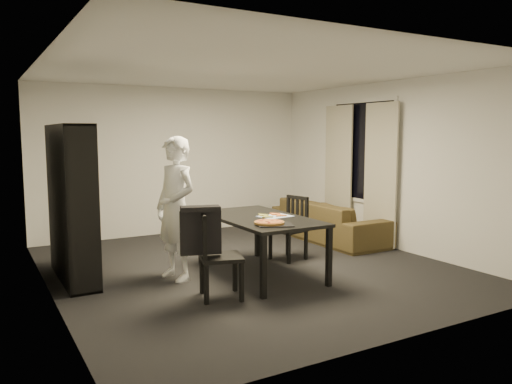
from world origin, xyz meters
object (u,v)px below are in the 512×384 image
dining_table (260,222)px  bookshelf (72,203)px  person (176,208)px  sofa (329,220)px  chair_left (213,250)px  pepperoni_pizza (269,222)px  chair_right (292,223)px  baking_tray (275,225)px

dining_table → bookshelf: bearing=155.3°
person → sofa: 3.24m
chair_left → pepperoni_pizza: chair_left is taller
chair_right → bookshelf: bearing=-113.1°
chair_left → dining_table: bearing=-42.1°
bookshelf → baking_tray: (1.96, -1.55, -0.20)m
baking_tray → bookshelf: bearing=141.6°
baking_tray → pepperoni_pizza: 0.07m
dining_table → baking_tray: 0.61m
pepperoni_pizza → baking_tray: bearing=-52.0°
baking_tray → person: bearing=132.7°
chair_right → baking_tray: size_ratio=2.25×
person → pepperoni_pizza: 1.19m
bookshelf → chair_right: 2.99m
pepperoni_pizza → sofa: pepperoni_pizza is taller
dining_table → pepperoni_pizza: 0.57m
baking_tray → chair_left: bearing=177.8°
chair_left → chair_right: chair_left is taller
bookshelf → baking_tray: bearing=-38.4°
pepperoni_pizza → sofa: (2.25, 1.76, -0.44)m
bookshelf → person: 1.27m
person → bookshelf: bearing=-136.0°
chair_left → baking_tray: size_ratio=2.37×
person → baking_tray: 1.27m
bookshelf → pepperoni_pizza: (1.92, -1.50, -0.18)m
chair_left → sofa: bearing=-42.5°
dining_table → chair_right: size_ratio=1.99×
chair_left → pepperoni_pizza: 0.77m
sofa → chair_right: bearing=121.1°
chair_left → baking_tray: bearing=-75.6°
baking_tray → sofa: size_ratio=0.18×
baking_tray → chair_right: bearing=48.0°
chair_right → sofa: bearing=107.6°
sofa → baking_tray: bearing=129.5°
bookshelf → chair_right: size_ratio=2.11×
chair_left → baking_tray: chair_left is taller
dining_table → sofa: dining_table is taller
chair_left → chair_right: size_ratio=1.05×
bookshelf → chair_right: (2.92, -0.49, -0.44)m
dining_table → person: bearing=161.1°
baking_tray → pepperoni_pizza: bearing=128.0°
chair_right → person: bearing=-99.2°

